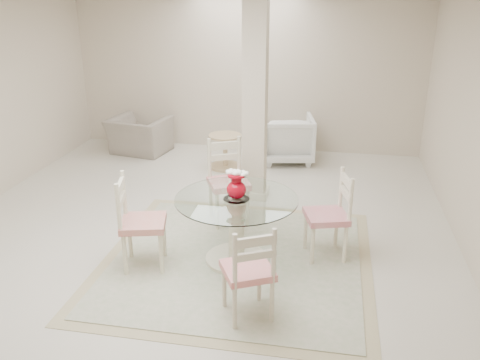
% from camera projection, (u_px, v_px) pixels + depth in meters
% --- Properties ---
extents(ground, '(7.00, 7.00, 0.00)m').
position_uv_depth(ground, '(195.00, 235.00, 5.96)').
color(ground, beige).
rests_on(ground, ground).
extents(room_shell, '(6.02, 7.02, 2.71)m').
position_uv_depth(room_shell, '(189.00, 77.00, 5.29)').
color(room_shell, beige).
rests_on(room_shell, ground).
extents(column, '(0.30, 0.30, 2.70)m').
position_uv_depth(column, '(255.00, 100.00, 6.58)').
color(column, beige).
rests_on(column, ground).
extents(area_rug, '(2.82, 2.82, 0.02)m').
position_uv_depth(area_rug, '(237.00, 260.00, 5.41)').
color(area_rug, tan).
rests_on(area_rug, ground).
extents(dining_table, '(1.26, 1.26, 0.73)m').
position_uv_depth(dining_table, '(237.00, 230.00, 5.28)').
color(dining_table, beige).
rests_on(dining_table, ground).
extents(red_vase, '(0.23, 0.20, 0.30)m').
position_uv_depth(red_vase, '(236.00, 185.00, 5.11)').
color(red_vase, '#AB0515').
rests_on(red_vase, dining_table).
extents(dining_chair_east, '(0.52, 0.52, 1.06)m').
position_uv_depth(dining_chair_east, '(333.00, 209.00, 5.32)').
color(dining_chair_east, '#F5E9CA').
rests_on(dining_chair_east, ground).
extents(dining_chair_north, '(0.61, 0.61, 1.14)m').
position_uv_depth(dining_chair_north, '(227.00, 175.00, 6.15)').
color(dining_chair_north, beige).
rests_on(dining_chair_north, ground).
extents(dining_chair_west, '(0.53, 0.53, 1.10)m').
position_uv_depth(dining_chair_west, '(136.00, 216.00, 5.11)').
color(dining_chair_west, '#F0E9C5').
rests_on(dining_chair_west, ground).
extents(dining_chair_south, '(0.55, 0.55, 1.02)m').
position_uv_depth(dining_chair_south, '(250.00, 266.00, 4.28)').
color(dining_chair_south, beige).
rests_on(dining_chair_south, ground).
extents(recliner_taupe, '(1.08, 0.99, 0.62)m').
position_uv_depth(recliner_taupe, '(140.00, 135.00, 8.79)').
color(recliner_taupe, gray).
rests_on(recliner_taupe, ground).
extents(armchair_white, '(0.96, 0.98, 0.77)m').
position_uv_depth(armchair_white, '(287.00, 138.00, 8.34)').
color(armchair_white, white).
rests_on(armchair_white, ground).
extents(side_table, '(0.52, 0.52, 0.54)m').
position_uv_depth(side_table, '(225.00, 153.00, 8.07)').
color(side_table, tan).
rests_on(side_table, ground).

